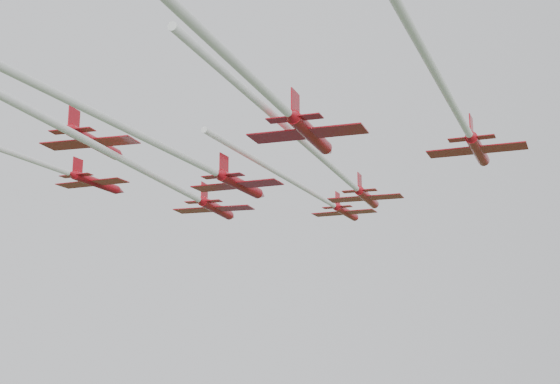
{
  "coord_description": "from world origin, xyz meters",
  "views": [
    {
      "loc": [
        -10.08,
        -83.62,
        31.1
      ],
      "look_at": [
        -5.69,
        0.27,
        49.6
      ],
      "focal_mm": 50.0,
      "sensor_mm": 36.0,
      "label": 1
    }
  ],
  "objects_px": {
    "jet_row2_left": "(170,184)",
    "jet_row3_right": "(451,102)",
    "jet_row3_left": "(12,153)",
    "jet_row4_left": "(12,99)",
    "jet_row2_right": "(336,171)",
    "jet_row3_mid": "(166,148)",
    "jet_lead": "(321,198)",
    "jet_row4_right": "(269,94)"
  },
  "relations": [
    {
      "from": "jet_lead",
      "to": "jet_row3_right",
      "type": "xyz_separation_m",
      "value": [
        6.52,
        -36.85,
        -0.02
      ]
    },
    {
      "from": "jet_lead",
      "to": "jet_row3_left",
      "type": "bearing_deg",
      "value": -120.53
    },
    {
      "from": "jet_row2_left",
      "to": "jet_row3_mid",
      "type": "relative_size",
      "value": 1.01
    },
    {
      "from": "jet_row3_left",
      "to": "jet_row3_mid",
      "type": "distance_m",
      "value": 18.9
    },
    {
      "from": "jet_row4_left",
      "to": "jet_row4_right",
      "type": "relative_size",
      "value": 1.14
    },
    {
      "from": "jet_row2_left",
      "to": "jet_row2_right",
      "type": "xyz_separation_m",
      "value": [
        17.04,
        -3.54,
        0.81
      ]
    },
    {
      "from": "jet_row3_mid",
      "to": "jet_row3_right",
      "type": "xyz_separation_m",
      "value": [
        22.76,
        -4.68,
        2.79
      ]
    },
    {
      "from": "jet_row3_right",
      "to": "jet_row2_left",
      "type": "bearing_deg",
      "value": 161.75
    },
    {
      "from": "jet_row3_left",
      "to": "jet_row3_right",
      "type": "bearing_deg",
      "value": 3.66
    },
    {
      "from": "jet_row2_left",
      "to": "jet_row3_mid",
      "type": "bearing_deg",
      "value": -67.28
    },
    {
      "from": "jet_lead",
      "to": "jet_row3_right",
      "type": "height_order",
      "value": "jet_row3_right"
    },
    {
      "from": "jet_row3_left",
      "to": "jet_row2_right",
      "type": "bearing_deg",
      "value": 31.45
    },
    {
      "from": "jet_row3_left",
      "to": "jet_row4_left",
      "type": "xyz_separation_m",
      "value": [
        4.3,
        -15.35,
        0.14
      ]
    },
    {
      "from": "jet_row2_left",
      "to": "jet_row3_right",
      "type": "height_order",
      "value": "jet_row3_right"
    },
    {
      "from": "jet_row3_right",
      "to": "jet_row4_right",
      "type": "relative_size",
      "value": 1.25
    },
    {
      "from": "jet_row2_left",
      "to": "jet_row3_right",
      "type": "distance_m",
      "value": 32.6
    },
    {
      "from": "jet_row3_mid",
      "to": "jet_row2_right",
      "type": "bearing_deg",
      "value": 65.98
    },
    {
      "from": "jet_lead",
      "to": "jet_row3_mid",
      "type": "bearing_deg",
      "value": -91.63
    },
    {
      "from": "jet_row4_left",
      "to": "jet_row2_right",
      "type": "bearing_deg",
      "value": 53.42
    },
    {
      "from": "jet_row3_left",
      "to": "jet_row3_mid",
      "type": "bearing_deg",
      "value": -8.64
    },
    {
      "from": "jet_row2_right",
      "to": "jet_row3_left",
      "type": "height_order",
      "value": "jet_row3_left"
    },
    {
      "from": "jet_row2_right",
      "to": "jet_row3_right",
      "type": "xyz_separation_m",
      "value": [
        6.83,
        -18.59,
        1.08
      ]
    },
    {
      "from": "jet_row2_left",
      "to": "jet_row3_right",
      "type": "relative_size",
      "value": 0.98
    },
    {
      "from": "jet_row4_left",
      "to": "jet_row3_mid",
      "type": "bearing_deg",
      "value": 42.25
    },
    {
      "from": "jet_row2_right",
      "to": "jet_row3_left",
      "type": "relative_size",
      "value": 1.06
    },
    {
      "from": "jet_row2_left",
      "to": "jet_row4_right",
      "type": "relative_size",
      "value": 1.22
    },
    {
      "from": "jet_row4_right",
      "to": "jet_row2_left",
      "type": "bearing_deg",
      "value": 129.57
    },
    {
      "from": "jet_row3_left",
      "to": "jet_row4_right",
      "type": "bearing_deg",
      "value": -17.51
    },
    {
      "from": "jet_row3_left",
      "to": "jet_row3_right",
      "type": "relative_size",
      "value": 0.88
    },
    {
      "from": "jet_row3_right",
      "to": "jet_row4_left",
      "type": "relative_size",
      "value": 1.09
    },
    {
      "from": "jet_row2_left",
      "to": "jet_row2_right",
      "type": "bearing_deg",
      "value": 7.34
    },
    {
      "from": "jet_row2_left",
      "to": "jet_row3_left",
      "type": "distance_m",
      "value": 16.13
    },
    {
      "from": "jet_row2_right",
      "to": "jet_row4_left",
      "type": "distance_m",
      "value": 33.09
    },
    {
      "from": "jet_lead",
      "to": "jet_row2_right",
      "type": "relative_size",
      "value": 0.82
    },
    {
      "from": "jet_row2_left",
      "to": "jet_row3_mid",
      "type": "xyz_separation_m",
      "value": [
        1.11,
        -17.44,
        -0.9
      ]
    },
    {
      "from": "jet_row2_left",
      "to": "jet_row3_right",
      "type": "xyz_separation_m",
      "value": [
        23.87,
        -22.13,
        1.88
      ]
    },
    {
      "from": "jet_row2_right",
      "to": "jet_row3_mid",
      "type": "relative_size",
      "value": 0.97
    },
    {
      "from": "jet_row2_right",
      "to": "jet_row4_right",
      "type": "relative_size",
      "value": 1.17
    },
    {
      "from": "jet_row3_mid",
      "to": "jet_row4_right",
      "type": "xyz_separation_m",
      "value": [
        8.08,
        -11.4,
        0.75
      ]
    },
    {
      "from": "jet_row3_left",
      "to": "jet_row4_left",
      "type": "distance_m",
      "value": 15.94
    },
    {
      "from": "jet_row3_mid",
      "to": "jet_row3_right",
      "type": "distance_m",
      "value": 23.4
    },
    {
      "from": "jet_row3_mid",
      "to": "jet_row3_left",
      "type": "bearing_deg",
      "value": 171.03
    }
  ]
}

